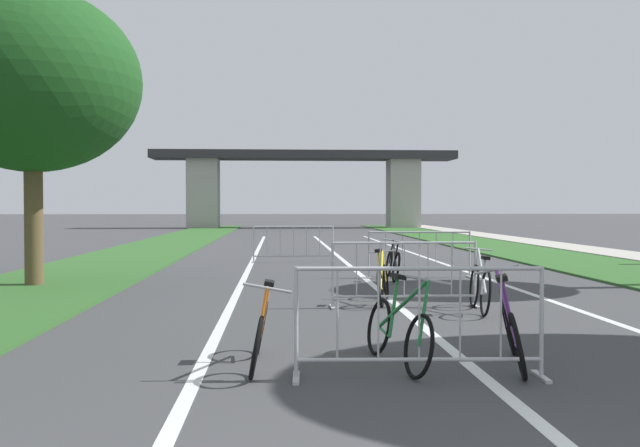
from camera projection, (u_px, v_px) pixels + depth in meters
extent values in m
cube|color=#2D5B26|center=(157.00, 248.00, 26.80)|extent=(3.41, 60.89, 0.05)
cube|color=#2D5B26|center=(494.00, 246.00, 27.59)|extent=(3.41, 60.89, 0.05)
cube|color=#ADA89E|center=(559.00, 246.00, 27.75)|extent=(1.88, 60.89, 0.08)
cube|color=silver|center=(346.00, 263.00, 19.91)|extent=(0.14, 35.22, 0.01)
cube|color=silver|center=(439.00, 262.00, 20.08)|extent=(0.14, 35.22, 0.01)
cube|color=silver|center=(251.00, 263.00, 19.75)|extent=(0.14, 35.22, 0.01)
cube|color=#2D2D30|center=(304.00, 155.00, 52.42)|extent=(22.74, 3.26, 0.61)
cube|color=#9E9B93|center=(203.00, 194.00, 52.04)|extent=(2.29, 2.40, 5.17)
cube|color=#9E9B93|center=(403.00, 194.00, 52.94)|extent=(2.29, 2.40, 5.17)
cylinder|color=brown|center=(34.00, 224.00, 13.86)|extent=(0.36, 0.36, 2.51)
ellipsoid|color=#194719|center=(32.00, 81.00, 13.79)|extent=(4.26, 4.26, 3.62)
cylinder|color=#ADADB2|center=(296.00, 323.00, 6.44)|extent=(0.04, 0.04, 1.05)
cube|color=#ADADB2|center=(296.00, 378.00, 6.45)|extent=(0.08, 0.44, 0.03)
cylinder|color=#ADADB2|center=(542.00, 322.00, 6.48)|extent=(0.04, 0.04, 1.05)
cube|color=#ADADB2|center=(541.00, 377.00, 6.50)|extent=(0.08, 0.44, 0.03)
cylinder|color=#ADADB2|center=(419.00, 269.00, 6.45)|extent=(2.29, 0.13, 0.04)
cylinder|color=#ADADB2|center=(419.00, 360.00, 6.47)|extent=(2.29, 0.13, 0.04)
cylinder|color=#ADADB2|center=(337.00, 313.00, 6.44)|extent=(0.02, 0.02, 0.87)
cylinder|color=#ADADB2|center=(378.00, 313.00, 6.45)|extent=(0.02, 0.02, 0.87)
cylinder|color=#ADADB2|center=(419.00, 313.00, 6.46)|extent=(0.02, 0.02, 0.87)
cylinder|color=#ADADB2|center=(460.00, 313.00, 6.47)|extent=(0.02, 0.02, 0.87)
cylinder|color=#ADADB2|center=(501.00, 313.00, 6.47)|extent=(0.02, 0.02, 0.87)
cylinder|color=#ADADB2|center=(332.00, 275.00, 10.99)|extent=(0.04, 0.04, 1.05)
cube|color=#ADADB2|center=(332.00, 307.00, 11.00)|extent=(0.06, 0.44, 0.03)
cylinder|color=#ADADB2|center=(475.00, 274.00, 11.12)|extent=(0.04, 0.04, 1.05)
cube|color=#ADADB2|center=(475.00, 306.00, 11.13)|extent=(0.06, 0.44, 0.03)
cylinder|color=#ADADB2|center=(404.00, 243.00, 11.04)|extent=(2.29, 0.04, 0.04)
cylinder|color=#ADADB2|center=(404.00, 296.00, 11.06)|extent=(2.29, 0.04, 0.04)
cylinder|color=#ADADB2|center=(356.00, 269.00, 11.01)|extent=(0.02, 0.02, 0.87)
cylinder|color=#ADADB2|center=(380.00, 269.00, 11.03)|extent=(0.02, 0.02, 0.87)
cylinder|color=#ADADB2|center=(404.00, 269.00, 11.05)|extent=(0.02, 0.02, 0.87)
cylinder|color=#ADADB2|center=(428.00, 269.00, 11.07)|extent=(0.02, 0.02, 0.87)
cylinder|color=#ADADB2|center=(452.00, 269.00, 11.10)|extent=(0.02, 0.02, 0.87)
cylinder|color=#ADADB2|center=(369.00, 255.00, 15.64)|extent=(0.04, 0.04, 1.05)
cube|color=#ADADB2|center=(369.00, 277.00, 15.65)|extent=(0.07, 0.44, 0.03)
cylinder|color=#ADADB2|center=(470.00, 254.00, 15.71)|extent=(0.04, 0.04, 1.05)
cube|color=#ADADB2|center=(470.00, 277.00, 15.72)|extent=(0.07, 0.44, 0.03)
cylinder|color=#ADADB2|center=(419.00, 232.00, 15.66)|extent=(2.29, 0.10, 0.04)
cylinder|color=#ADADB2|center=(419.00, 270.00, 15.68)|extent=(2.29, 0.10, 0.04)
cylinder|color=#ADADB2|center=(386.00, 251.00, 15.65)|extent=(0.02, 0.02, 0.87)
cylinder|color=#ADADB2|center=(402.00, 251.00, 15.66)|extent=(0.02, 0.02, 0.87)
cylinder|color=#ADADB2|center=(419.00, 251.00, 15.67)|extent=(0.02, 0.02, 0.87)
cylinder|color=#ADADB2|center=(436.00, 251.00, 15.68)|extent=(0.02, 0.02, 0.87)
cylinder|color=#ADADB2|center=(453.00, 250.00, 15.70)|extent=(0.02, 0.02, 0.87)
cylinder|color=#ADADB2|center=(254.00, 244.00, 19.95)|extent=(0.04, 0.04, 1.05)
cube|color=#ADADB2|center=(254.00, 262.00, 19.97)|extent=(0.08, 0.44, 0.03)
cylinder|color=#ADADB2|center=(333.00, 244.00, 20.17)|extent=(0.04, 0.04, 1.05)
cube|color=#ADADB2|center=(333.00, 261.00, 20.18)|extent=(0.08, 0.44, 0.03)
cylinder|color=#ADADB2|center=(293.00, 227.00, 20.05)|extent=(2.29, 0.12, 0.04)
cylinder|color=#ADADB2|center=(293.00, 256.00, 20.07)|extent=(2.29, 0.12, 0.04)
cylinder|color=#ADADB2|center=(267.00, 241.00, 19.99)|extent=(0.02, 0.02, 0.87)
cylinder|color=#ADADB2|center=(280.00, 241.00, 20.02)|extent=(0.02, 0.02, 0.87)
cylinder|color=#ADADB2|center=(293.00, 241.00, 20.06)|extent=(0.02, 0.02, 0.87)
cylinder|color=#ADADB2|center=(307.00, 241.00, 20.10)|extent=(0.02, 0.02, 0.87)
cylinder|color=#ADADB2|center=(320.00, 241.00, 20.13)|extent=(0.02, 0.02, 0.87)
torus|color=black|center=(485.00, 293.00, 10.11)|extent=(0.17, 0.70, 0.69)
torus|color=black|center=(474.00, 286.00, 11.07)|extent=(0.17, 0.70, 0.69)
cylinder|color=#B7B7BC|center=(482.00, 270.00, 10.55)|extent=(0.19, 0.93, 0.62)
cylinder|color=#B7B7BC|center=(483.00, 276.00, 10.37)|extent=(0.09, 0.12, 0.56)
cylinder|color=#B7B7BC|center=(483.00, 294.00, 10.26)|extent=(0.06, 0.31, 0.08)
cylinder|color=#B7B7BC|center=(476.00, 267.00, 11.03)|extent=(0.09, 0.10, 0.59)
cube|color=black|center=(486.00, 258.00, 10.33)|extent=(0.13, 0.25, 0.06)
cylinder|color=#99999E|center=(478.00, 249.00, 11.00)|extent=(0.43, 0.08, 0.06)
torus|color=black|center=(518.00, 346.00, 6.39)|extent=(0.33, 0.66, 0.63)
torus|color=black|center=(508.00, 326.00, 7.47)|extent=(0.33, 0.66, 0.63)
cylinder|color=#662884|center=(506.00, 305.00, 6.91)|extent=(0.17, 1.07, 0.65)
cylinder|color=#662884|center=(509.00, 311.00, 6.70)|extent=(0.20, 0.08, 0.66)
cylinder|color=#662884|center=(517.00, 345.00, 6.57)|extent=(0.12, 0.35, 0.07)
cylinder|color=#662884|center=(502.00, 298.00, 7.45)|extent=(0.18, 0.05, 0.62)
cube|color=black|center=(502.00, 278.00, 6.67)|extent=(0.16, 0.26, 0.07)
cylinder|color=#99999E|center=(496.00, 270.00, 7.43)|extent=(0.46, 0.14, 0.13)
torus|color=black|center=(396.00, 267.00, 14.66)|extent=(0.16, 0.66, 0.66)
torus|color=black|center=(389.00, 263.00, 15.64)|extent=(0.16, 0.66, 0.66)
cylinder|color=black|center=(395.00, 253.00, 15.12)|extent=(0.14, 0.96, 0.55)
cylinder|color=black|center=(396.00, 255.00, 14.93)|extent=(0.14, 0.12, 0.57)
cylinder|color=black|center=(395.00, 268.00, 14.81)|extent=(0.03, 0.32, 0.08)
cylinder|color=black|center=(391.00, 252.00, 15.61)|extent=(0.13, 0.09, 0.53)
cube|color=black|center=(398.00, 242.00, 14.90)|extent=(0.11, 0.24, 0.07)
cylinder|color=#99999E|center=(393.00, 240.00, 15.58)|extent=(0.51, 0.03, 0.11)
torus|color=black|center=(262.00, 328.00, 7.49)|extent=(0.16, 0.60, 0.60)
torus|color=black|center=(256.00, 348.00, 6.43)|extent=(0.16, 0.60, 0.60)
cylinder|color=orange|center=(264.00, 309.00, 6.98)|extent=(0.12, 1.04, 0.58)
cylinder|color=orange|center=(264.00, 310.00, 7.19)|extent=(0.15, 0.12, 0.56)
cylinder|color=orange|center=(261.00, 332.00, 7.32)|extent=(0.04, 0.34, 0.07)
cylinder|color=orange|center=(262.00, 318.00, 6.45)|extent=(0.14, 0.09, 0.55)
cube|color=black|center=(269.00, 283.00, 7.22)|extent=(0.11, 0.24, 0.07)
cylinder|color=#99999E|center=(267.00, 288.00, 6.47)|extent=(0.46, 0.04, 0.11)
torus|color=black|center=(379.00, 327.00, 7.50)|extent=(0.28, 0.63, 0.61)
torus|color=black|center=(419.00, 346.00, 6.45)|extent=(0.28, 0.63, 0.61)
cylinder|color=#1E7238|center=(402.00, 305.00, 7.01)|extent=(0.37, 1.02, 0.64)
cylinder|color=#1E7238|center=(394.00, 306.00, 7.21)|extent=(0.15, 0.15, 0.62)
cylinder|color=#1E7238|center=(384.00, 332.00, 7.33)|extent=(0.09, 0.35, 0.07)
cylinder|color=#1E7238|center=(424.00, 313.00, 6.48)|extent=(0.15, 0.12, 0.61)
cube|color=black|center=(398.00, 276.00, 7.26)|extent=(0.15, 0.26, 0.07)
cylinder|color=#99999E|center=(429.00, 280.00, 6.52)|extent=(0.45, 0.12, 0.12)
torus|color=black|center=(380.00, 288.00, 11.07)|extent=(0.25, 0.62, 0.61)
torus|color=black|center=(386.00, 281.00, 12.10)|extent=(0.25, 0.62, 0.61)
cylinder|color=gold|center=(381.00, 269.00, 11.56)|extent=(0.22, 1.01, 0.56)
cylinder|color=gold|center=(380.00, 270.00, 11.36)|extent=(0.13, 0.11, 0.64)
cylinder|color=gold|center=(381.00, 288.00, 11.23)|extent=(0.11, 0.34, 0.07)
cylinder|color=gold|center=(384.00, 266.00, 12.08)|extent=(0.11, 0.08, 0.53)
cube|color=black|center=(378.00, 251.00, 11.32)|extent=(0.16, 0.26, 0.06)
cylinder|color=#99999E|center=(382.00, 251.00, 12.05)|extent=(0.47, 0.14, 0.08)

